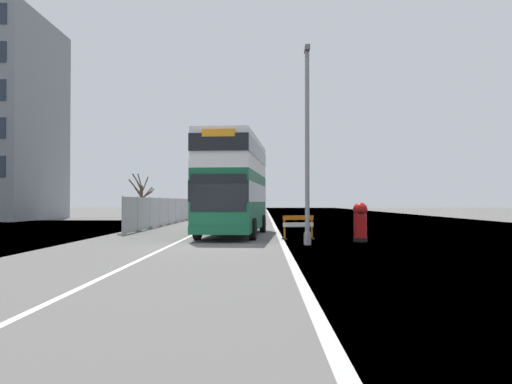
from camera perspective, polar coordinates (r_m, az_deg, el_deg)
ground at (r=21.28m, az=-2.89°, el=-5.83°), size 140.00×280.00×0.10m
double_decker_bus at (r=28.20m, az=-2.30°, el=0.78°), size 3.35×10.87×4.94m
lamppost_foreground at (r=22.17m, az=5.35°, el=4.27°), size 0.29×0.70×8.02m
red_pillar_postbox at (r=24.12m, az=10.80°, el=-2.90°), size 0.63×0.63×1.71m
roadworks_barrier at (r=25.36m, az=4.41°, el=-3.43°), size 1.52×0.77×1.10m
construction_site_fence at (r=42.32m, az=-9.14°, el=-2.03°), size 0.44×27.40×2.05m
car_oncoming_near at (r=43.02m, az=-0.83°, el=-1.97°), size 1.92×4.20×2.18m
car_receding_mid at (r=52.60m, az=-1.16°, el=-1.84°), size 2.08×4.09×2.10m
bare_tree_far_verge_near at (r=59.58m, az=-11.84°, el=-0.36°), size 2.51×2.60×4.82m
bare_tree_far_verge_mid at (r=77.43m, az=-11.89°, el=-0.72°), size 2.81×2.81×4.66m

